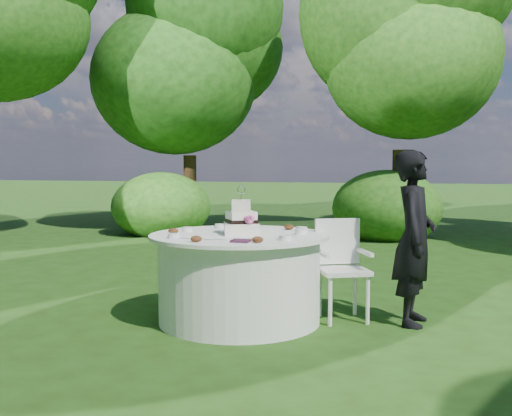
% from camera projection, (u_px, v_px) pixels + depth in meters
% --- Properties ---
extents(ground, '(80.00, 80.00, 0.00)m').
position_uv_depth(ground, '(239.00, 321.00, 5.25)').
color(ground, '#203A0F').
rests_on(ground, ground).
extents(napkins, '(0.14, 0.14, 0.02)m').
position_uv_depth(napkins, '(241.00, 241.00, 4.66)').
color(napkins, '#421C38').
rests_on(napkins, table).
extents(feather_plume, '(0.48, 0.07, 0.01)m').
position_uv_depth(feather_plume, '(199.00, 238.00, 4.85)').
color(feather_plume, white).
rests_on(feather_plume, table).
extents(guest, '(0.40, 0.57, 1.49)m').
position_uv_depth(guest, '(415.00, 238.00, 5.11)').
color(guest, black).
rests_on(guest, ground).
extents(table, '(1.56, 1.56, 0.77)m').
position_uv_depth(table, '(239.00, 278.00, 5.22)').
color(table, silver).
rests_on(table, ground).
extents(cake, '(0.38, 0.38, 0.42)m').
position_uv_depth(cake, '(242.00, 221.00, 5.17)').
color(cake, silver).
rests_on(cake, table).
extents(chair, '(0.54, 0.54, 0.89)m').
position_uv_depth(chair, '(341.00, 261.00, 5.32)').
color(chair, silver).
rests_on(chair, ground).
extents(votives, '(1.13, 0.94, 0.04)m').
position_uv_depth(votives, '(245.00, 231.00, 5.22)').
color(votives, white).
rests_on(votives, table).
extents(petal_cups, '(1.00, 1.14, 0.05)m').
position_uv_depth(petal_cups, '(230.00, 234.00, 5.01)').
color(petal_cups, '#562D16').
rests_on(petal_cups, table).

